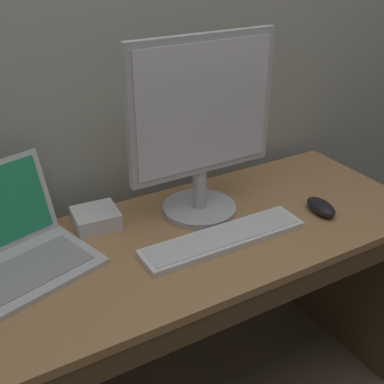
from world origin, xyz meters
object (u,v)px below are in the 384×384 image
object	(u,v)px
laptop_silver	(16,245)
external_monitor	(202,129)
external_drive_box	(96,218)
computer_mouse	(321,207)
wired_keyboard	(224,238)

from	to	relation	value
laptop_silver	external_monitor	xyz separation A→B (m)	(0.55, -0.02, 0.22)
laptop_silver	external_drive_box	bearing A→B (deg)	16.11
laptop_silver	computer_mouse	size ratio (longest dim) A/B	3.33
external_monitor	wired_keyboard	bearing A→B (deg)	-99.12
wired_keyboard	computer_mouse	bearing A→B (deg)	-2.80
external_drive_box	external_monitor	bearing A→B (deg)	-16.51
external_drive_box	laptop_silver	bearing A→B (deg)	-163.89
laptop_silver	wired_keyboard	distance (m)	0.56
wired_keyboard	laptop_silver	bearing A→B (deg)	160.08
external_monitor	computer_mouse	world-z (taller)	external_monitor
computer_mouse	external_drive_box	distance (m)	0.68
external_monitor	external_drive_box	xyz separation A→B (m)	(-0.31, 0.09, -0.25)
external_monitor	external_drive_box	world-z (taller)	external_monitor
external_monitor	external_drive_box	size ratio (longest dim) A/B	4.20
laptop_silver	wired_keyboard	xyz separation A→B (m)	(0.52, -0.19, -0.04)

